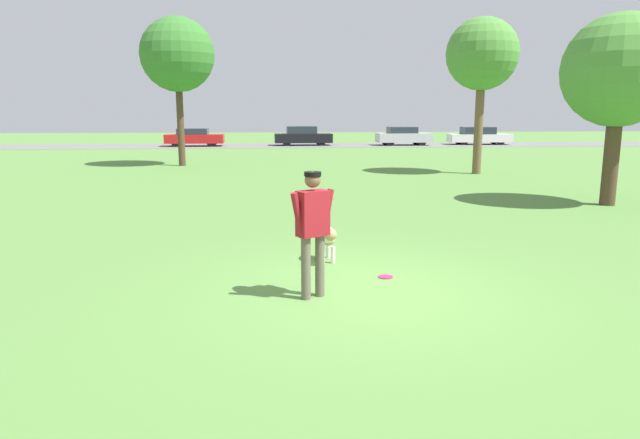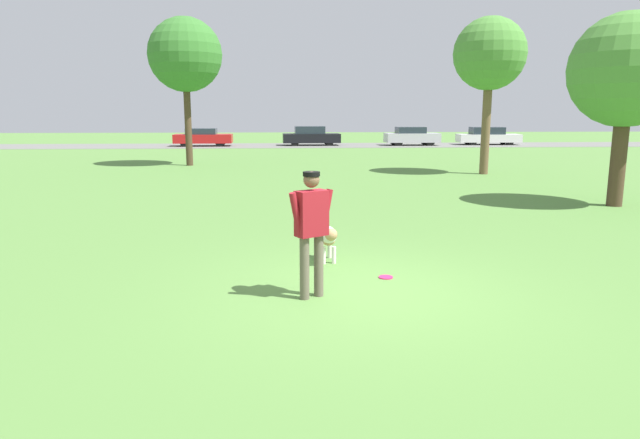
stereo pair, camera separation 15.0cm
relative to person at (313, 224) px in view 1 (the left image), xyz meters
The scene contains 12 objects.
ground_plane 1.26m from the person, 10.65° to the left, with size 120.00×120.00×0.00m, color #56843D.
far_road_strip 34.49m from the person, 88.82° to the left, with size 120.00×6.00×0.01m.
person is the anchor object (origin of this frame).
dog 1.98m from the person, 79.26° to the left, with size 0.39×0.99×0.64m.
frisbee 1.77m from the person, 35.98° to the left, with size 0.22×0.22×0.02m.
tree_near_right 11.33m from the person, 40.01° to the left, with size 2.93×2.93×5.01m.
tree_far_left 20.36m from the person, 103.75° to the left, with size 3.32×3.32×6.65m.
tree_far_right 17.22m from the person, 62.94° to the left, with size 2.81×2.81×6.09m.
parked_car_red 34.71m from the person, 100.20° to the left, with size 4.12×1.85×1.27m.
parked_car_black 34.64m from the person, 87.32° to the left, with size 4.21×1.86×1.39m.
parked_car_silver 35.33m from the person, 75.26° to the left, with size 3.94×1.82×1.34m.
parked_car_white 37.67m from the person, 66.76° to the left, with size 4.63×1.94×1.31m.
Camera 1 is at (-1.22, -7.58, 2.51)m, focal length 32.00 mm.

